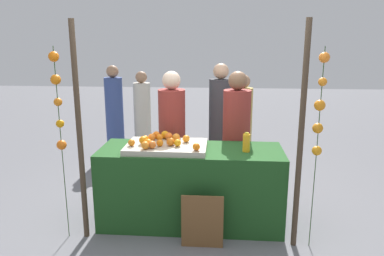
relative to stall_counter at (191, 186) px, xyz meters
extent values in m
plane|color=slate|center=(0.00, 0.00, -0.44)|extent=(24.00, 24.00, 0.00)
cube|color=#1E4C1E|center=(0.00, 0.00, 0.00)|extent=(2.01, 0.72, 0.87)
cube|color=#B2AD99|center=(-0.26, -0.04, 0.47)|extent=(0.87, 0.58, 0.06)
sphere|color=orange|center=(-0.32, -0.13, 0.53)|extent=(0.07, 0.07, 0.07)
sphere|color=orange|center=(-0.41, 0.18, 0.54)|extent=(0.08, 0.08, 0.08)
sphere|color=orange|center=(-0.44, -0.14, 0.54)|extent=(0.08, 0.08, 0.08)
sphere|color=orange|center=(-0.63, -0.14, 0.53)|extent=(0.07, 0.07, 0.07)
sphere|color=orange|center=(-0.51, -0.07, 0.54)|extent=(0.09, 0.09, 0.09)
sphere|color=orange|center=(-0.06, 0.06, 0.54)|extent=(0.08, 0.08, 0.08)
sphere|color=orange|center=(0.08, -0.25, 0.54)|extent=(0.08, 0.08, 0.08)
sphere|color=orange|center=(-0.21, -0.10, 0.54)|extent=(0.09, 0.09, 0.09)
sphere|color=orange|center=(-0.26, 0.13, 0.54)|extent=(0.09, 0.09, 0.09)
sphere|color=orange|center=(-0.51, 0.02, 0.54)|extent=(0.08, 0.08, 0.08)
sphere|color=orange|center=(-0.46, -0.25, 0.54)|extent=(0.08, 0.08, 0.08)
sphere|color=orange|center=(-0.36, 0.10, 0.53)|extent=(0.07, 0.07, 0.07)
sphere|color=orange|center=(-0.31, 0.19, 0.54)|extent=(0.09, 0.09, 0.09)
sphere|color=orange|center=(-0.39, -0.21, 0.54)|extent=(0.08, 0.08, 0.08)
sphere|color=orange|center=(-0.17, 0.09, 0.54)|extent=(0.09, 0.09, 0.09)
sphere|color=orange|center=(-0.45, 0.09, 0.54)|extent=(0.08, 0.08, 0.08)
sphere|color=orange|center=(-0.13, -0.12, 0.54)|extent=(0.08, 0.08, 0.08)
cylinder|color=#F6A41E|center=(0.60, -0.05, 0.53)|extent=(0.08, 0.08, 0.19)
cylinder|color=yellow|center=(0.60, -0.05, 0.64)|extent=(0.04, 0.04, 0.02)
cube|color=brown|center=(0.16, -0.52, -0.16)|extent=(0.42, 0.01, 0.57)
cube|color=black|center=(0.16, -0.51, -0.16)|extent=(0.40, 0.02, 0.54)
cylinder|color=maroon|center=(-0.29, 0.59, 0.29)|extent=(0.33, 0.33, 1.45)
sphere|color=beige|center=(-0.29, 0.59, 1.12)|extent=(0.23, 0.23, 0.23)
cylinder|color=maroon|center=(0.51, 0.55, 0.29)|extent=(0.34, 0.34, 1.45)
sphere|color=brown|center=(0.51, 0.55, 1.13)|extent=(0.23, 0.23, 0.23)
cylinder|color=#384C8C|center=(-1.60, 2.57, 0.25)|extent=(0.32, 0.32, 1.38)
sphere|color=#A87A59|center=(-1.60, 2.57, 1.05)|extent=(0.22, 0.22, 0.22)
cylinder|color=beige|center=(-1.08, 2.52, 0.21)|extent=(0.30, 0.30, 1.30)
sphere|color=#A87A59|center=(-1.08, 2.52, 0.96)|extent=(0.20, 0.20, 0.20)
cylinder|color=tan|center=(0.67, 1.94, 0.21)|extent=(0.30, 0.30, 1.30)
sphere|color=#A87A59|center=(0.67, 1.94, 0.97)|extent=(0.20, 0.20, 0.20)
cylinder|color=#333338|center=(-0.39, 1.51, 0.22)|extent=(0.31, 0.31, 1.32)
sphere|color=tan|center=(-0.39, 1.51, 0.99)|extent=(0.21, 0.21, 0.21)
cylinder|color=#333338|center=(0.31, 1.59, 0.30)|extent=(0.34, 0.34, 1.47)
sphere|color=tan|center=(0.31, 1.59, 1.15)|extent=(0.23, 0.23, 0.23)
cylinder|color=#473828|center=(-1.09, -0.40, 0.68)|extent=(0.06, 0.06, 2.24)
cylinder|color=#473828|center=(1.09, -0.40, 0.68)|extent=(0.06, 0.06, 2.24)
cylinder|color=#2D4C23|center=(-1.27, -0.42, 0.56)|extent=(0.01, 0.01, 1.99)
sphere|color=orange|center=(-1.27, -0.43, 1.45)|extent=(0.10, 0.10, 0.10)
sphere|color=orange|center=(-1.27, -0.42, 1.23)|extent=(0.10, 0.10, 0.10)
sphere|color=orange|center=(-1.27, -0.42, 1.01)|extent=(0.08, 0.08, 0.08)
sphere|color=orange|center=(-1.27, -0.42, 0.79)|extent=(0.08, 0.08, 0.08)
sphere|color=orange|center=(-1.27, -0.42, 0.57)|extent=(0.10, 0.10, 0.10)
cylinder|color=#2D4C23|center=(1.24, -0.41, 0.56)|extent=(0.01, 0.01, 1.99)
sphere|color=orange|center=(1.24, -0.40, 1.45)|extent=(0.10, 0.10, 0.10)
sphere|color=orange|center=(1.24, -0.41, 1.23)|extent=(0.08, 0.08, 0.08)
sphere|color=orange|center=(1.24, -0.41, 1.01)|extent=(0.10, 0.10, 0.10)
sphere|color=orange|center=(1.23, -0.41, 0.79)|extent=(0.10, 0.10, 0.10)
sphere|color=orange|center=(1.24, -0.42, 0.57)|extent=(0.09, 0.09, 0.09)
camera|label=1|loc=(0.32, -3.88, 1.61)|focal=34.62mm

